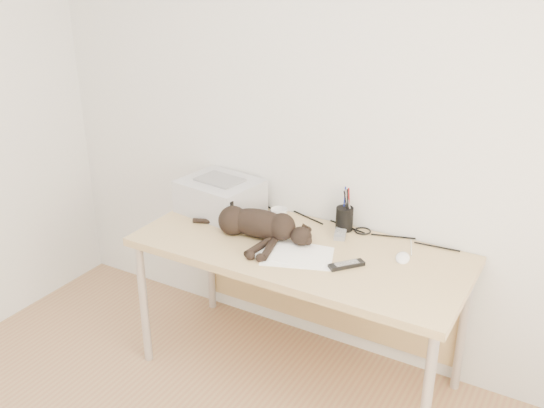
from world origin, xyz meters
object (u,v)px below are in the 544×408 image
Objects in this scene: desk at (307,264)px; pen_cup at (344,218)px; printer at (220,196)px; cat at (255,225)px; mug at (279,216)px; mouse at (403,255)px.

pen_cup is (0.11, 0.20, 0.20)m from desk.
printer is 0.65× the size of cat.
mug is (-0.22, 0.10, 0.17)m from desk.
pen_cup is (0.35, 0.30, -0.00)m from cat.
cat reaches higher than mouse.
pen_cup is at bearing 17.61° from mug.
printer is at bearing 145.19° from cat.
pen_cup is at bearing 143.04° from mouse.
cat reaches higher than desk.
printer is 4.91× the size of mug.
cat is 7.60× the size of mug.
printer reaches higher than mouse.
mug is (0.03, 0.19, -0.02)m from cat.
pen_cup is at bearing 62.56° from desk.
mug reaches higher than mouse.
mug is (0.35, 0.02, -0.05)m from printer.
cat is 0.73m from mouse.
pen_cup is (0.68, 0.12, -0.03)m from printer.
mouse is at bearing 5.96° from desk.
pen_cup reaches higher than desk.
printer reaches higher than desk.
cat is (0.33, -0.18, -0.02)m from printer.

